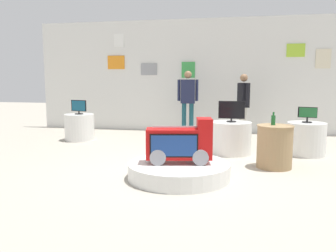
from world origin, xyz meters
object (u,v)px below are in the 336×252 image
at_px(tv_on_center_rear, 308,114).
at_px(bottle_on_side_table, 273,120).
at_px(display_pedestal_right_rear, 79,127).
at_px(novelty_firetruck_tv, 180,145).
at_px(shopper_browsing_rear, 243,101).
at_px(display_pedestal_left_rear, 231,138).
at_px(display_pedestal_center_rear, 306,139).
at_px(shopper_browsing_near_truck, 188,98).
at_px(side_table_round, 275,146).
at_px(main_display_pedestal, 179,170).
at_px(tv_on_left_rear, 232,111).
at_px(tv_on_right_rear, 79,107).

bearing_deg(tv_on_center_rear, bottle_on_side_table, -123.71).
bearing_deg(display_pedestal_right_rear, novelty_firetruck_tv, -42.79).
xyz_separation_m(bottle_on_side_table, shopper_browsing_rear, (-0.47, 3.00, 0.14)).
height_order(display_pedestal_left_rear, display_pedestal_center_rear, same).
bearing_deg(shopper_browsing_near_truck, side_table_round, -56.37).
bearing_deg(main_display_pedestal, display_pedestal_right_rear, 137.05).
distance_m(tv_on_left_rear, display_pedestal_center_rear, 1.64).
bearing_deg(bottle_on_side_table, shopper_browsing_rear, 98.96).
bearing_deg(bottle_on_side_table, main_display_pedestal, -146.17).
xyz_separation_m(display_pedestal_center_rear, bottle_on_side_table, (-0.79, -1.19, 0.51)).
bearing_deg(tv_on_right_rear, display_pedestal_center_rear, -7.04).
distance_m(display_pedestal_center_rear, tv_on_right_rear, 5.44).
xyz_separation_m(novelty_firetruck_tv, tv_on_center_rear, (2.28, 2.20, 0.31)).
xyz_separation_m(novelty_firetruck_tv, tv_on_right_rear, (-3.10, 2.86, 0.32)).
distance_m(display_pedestal_left_rear, shopper_browsing_rear, 2.13).
distance_m(main_display_pedestal, bottle_on_side_table, 1.95).
bearing_deg(side_table_round, display_pedestal_center_rear, 58.50).
relative_size(novelty_firetruck_tv, shopper_browsing_near_truck, 0.60).
height_order(tv_on_left_rear, tv_on_right_rear, tv_on_left_rear).
bearing_deg(shopper_browsing_rear, tv_on_center_rear, -55.15).
height_order(tv_on_center_rear, display_pedestal_right_rear, tv_on_center_rear).
bearing_deg(tv_on_left_rear, display_pedestal_right_rear, 167.30).
relative_size(display_pedestal_left_rear, side_table_round, 1.11).
bearing_deg(side_table_round, shopper_browsing_rear, 99.51).
relative_size(novelty_firetruck_tv, tv_on_left_rear, 1.97).
bearing_deg(tv_on_center_rear, side_table_round, -121.62).
bearing_deg(display_pedestal_center_rear, novelty_firetruck_tv, -135.97).
bearing_deg(shopper_browsing_rear, display_pedestal_right_rear, -164.48).
bearing_deg(shopper_browsing_near_truck, main_display_pedestal, -83.80).
distance_m(display_pedestal_center_rear, shopper_browsing_rear, 2.30).
distance_m(display_pedestal_left_rear, shopper_browsing_near_truck, 2.38).
distance_m(display_pedestal_left_rear, tv_on_right_rear, 3.98).
distance_m(tv_on_left_rear, tv_on_center_rear, 1.54).
bearing_deg(display_pedestal_center_rear, tv_on_left_rear, -172.55).
distance_m(tv_on_center_rear, display_pedestal_right_rear, 5.44).
bearing_deg(shopper_browsing_rear, shopper_browsing_near_truck, -177.06).
relative_size(novelty_firetruck_tv, bottle_on_side_table, 4.66).
distance_m(main_display_pedestal, side_table_round, 1.84).
xyz_separation_m(display_pedestal_left_rear, shopper_browsing_near_truck, (-1.20, 1.93, 0.71)).
height_order(main_display_pedestal, display_pedestal_center_rear, display_pedestal_center_rear).
bearing_deg(tv_on_center_rear, display_pedestal_center_rear, 105.76).
bearing_deg(novelty_firetruck_tv, display_pedestal_center_rear, 44.03).
height_order(display_pedestal_left_rear, tv_on_center_rear, tv_on_center_rear).
bearing_deg(main_display_pedestal, side_table_round, 32.15).
bearing_deg(main_display_pedestal, tv_on_center_rear, 43.69).
relative_size(display_pedestal_left_rear, tv_on_right_rear, 1.92).
bearing_deg(shopper_browsing_near_truck, tv_on_center_rear, -32.54).
height_order(display_pedestal_left_rear, tv_on_right_rear, tv_on_right_rear).
height_order(novelty_firetruck_tv, display_pedestal_center_rear, novelty_firetruck_tv).
height_order(bottle_on_side_table, shopper_browsing_rear, shopper_browsing_rear).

